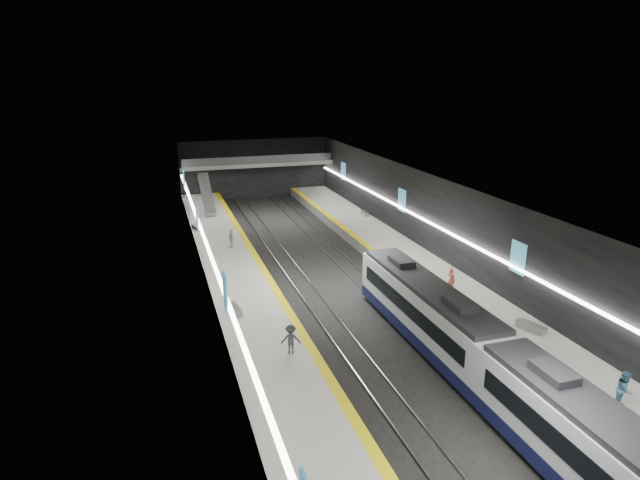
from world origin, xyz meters
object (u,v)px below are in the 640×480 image
object	(u,v)px
bench_left_far	(196,228)
passenger_left_b	(291,339)
escalator	(207,194)
bench_left_near	(235,309)
bench_right_far	(365,213)
train	(497,369)
passenger_right_a	(451,280)
bench_right_near	(531,327)
passenger_right_b	(624,390)
passenger_left_a	(231,238)

from	to	relation	value
bench_left_far	passenger_left_b	size ratio (longest dim) A/B	0.96
escalator	passenger_left_b	xyz separation A→B (m)	(0.93, -35.89, -1.01)
bench_left_near	bench_right_far	xyz separation A→B (m)	(18.15, 21.49, -0.01)
train	bench_left_near	distance (m)	17.39
bench_left_near	passenger_right_a	size ratio (longest dim) A/B	1.06
train	bench_left_far	distance (m)	36.48
bench_right_near	passenger_left_b	world-z (taller)	passenger_left_b
bench_right_far	passenger_left_b	distance (m)	32.17
bench_left_near	passenger_left_b	xyz separation A→B (m)	(2.24, -6.47, 0.66)
escalator	passenger_right_b	world-z (taller)	escalator
passenger_right_a	passenger_left_a	xyz separation A→B (m)	(-14.01, 15.30, 0.02)
train	passenger_right_b	distance (m)	5.86
train	bench_right_far	xyz separation A→B (m)	(6.84, 34.67, -0.98)
bench_left_far	passenger_left_b	bearing A→B (deg)	-98.12
bench_left_near	bench_left_far	distance (m)	21.27
passenger_left_b	passenger_left_a	bearing A→B (deg)	-73.45
bench_left_far	bench_right_near	xyz separation A→B (m)	(18.11, -29.45, 0.03)
bench_right_near	passenger_left_a	bearing A→B (deg)	107.06
bench_left_far	passenger_left_a	bearing A→B (deg)	-83.93
passenger_left_b	passenger_right_a	bearing A→B (deg)	-142.72
bench_right_far	passenger_left_a	distance (m)	17.81
passenger_right_a	passenger_right_b	xyz separation A→B (m)	(0.32, -15.34, 0.10)
train	bench_right_far	size ratio (longest dim) A/B	16.75
bench_right_far	passenger_right_b	bearing A→B (deg)	-85.89
escalator	bench_right_near	distance (m)	40.96
bench_left_near	bench_right_near	size ratio (longest dim) A/B	0.97
bench_left_far	passenger_right_a	bearing A→B (deg)	-67.50
bench_left_near	passenger_left_a	xyz separation A→B (m)	(1.88, 14.27, 0.67)
bench_right_near	bench_right_far	xyz separation A→B (m)	(0.73, 29.68, -0.02)
bench_left_far	bench_right_near	distance (m)	34.57
bench_left_far	bench_right_far	world-z (taller)	bench_right_far
passenger_left_a	bench_right_far	bearing A→B (deg)	134.56
passenger_right_a	passenger_left_b	distance (m)	14.70
passenger_right_a	passenger_left_b	world-z (taller)	passenger_left_b
passenger_right_a	passenger_left_a	world-z (taller)	passenger_left_a
passenger_left_a	train	bearing A→B (deg)	39.57
escalator	bench_left_far	distance (m)	8.58
bench_right_far	passenger_right_b	size ratio (longest dim) A/B	0.92
bench_right_near	escalator	bearing A→B (deg)	95.57
train	passenger_right_a	bearing A→B (deg)	69.32
passenger_left_b	bench_left_far	bearing A→B (deg)	-68.39
bench_right_far	passenger_left_a	world-z (taller)	passenger_left_a
bench_left_far	passenger_left_a	size ratio (longest dim) A/B	0.94
escalator	passenger_left_b	size ratio (longest dim) A/B	4.51
passenger_right_b	passenger_left_b	xyz separation A→B (m)	(-13.98, 9.90, -0.09)
escalator	bench_left_far	bearing A→B (deg)	-103.76
bench_right_far	bench_right_near	bearing A→B (deg)	-84.37
train	bench_left_far	xyz separation A→B (m)	(-12.00, 34.44, -0.99)
bench_left_far	escalator	bearing A→B (deg)	62.09
bench_left_far	passenger_left_a	world-z (taller)	passenger_left_a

